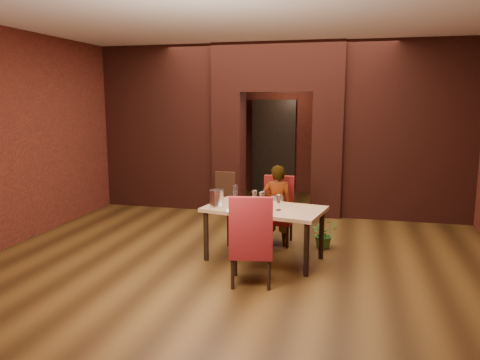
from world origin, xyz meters
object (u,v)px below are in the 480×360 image
object	(u,v)px
dining_table	(264,233)
wine_glass_a	(254,198)
wine_glass_b	(262,199)
water_bottle	(235,194)
chair_near	(252,239)
wine_bucket	(217,199)
chair_far	(277,211)
potted_plant	(324,233)
wine_glass_c	(279,203)
person_seated	(277,206)

from	to	relation	value
dining_table	wine_glass_a	xyz separation A→B (m)	(-0.16, 0.13, 0.46)
wine_glass_a	wine_glass_b	bearing A→B (deg)	-43.01
wine_glass_b	water_bottle	bearing A→B (deg)	168.22
chair_near	wine_bucket	bearing A→B (deg)	-57.65
chair_far	wine_glass_a	xyz separation A→B (m)	(-0.21, -0.62, 0.32)
chair_far	chair_near	bearing A→B (deg)	-91.21
wine_glass_b	potted_plant	size ratio (longest dim) A/B	0.48
wine_glass_b	chair_far	bearing A→B (deg)	83.47
wine_glass_a	wine_glass_b	distance (m)	0.18
chair_near	wine_glass_a	xyz separation A→B (m)	(-0.18, 0.99, 0.28)
chair_far	dining_table	bearing A→B (deg)	-93.66
chair_near	potted_plant	xyz separation A→B (m)	(0.75, 1.57, -0.33)
dining_table	chair_far	distance (m)	0.77
wine_glass_c	wine_glass_b	bearing A→B (deg)	152.73
water_bottle	dining_table	bearing A→B (deg)	-12.31
wine_glass_a	potted_plant	world-z (taller)	wine_glass_a
wine_glass_c	wine_bucket	size ratio (longest dim) A/B	0.86
chair_far	chair_near	distance (m)	1.60
dining_table	water_bottle	size ratio (longest dim) A/B	5.61
wine_glass_b	wine_glass_c	size ratio (longest dim) A/B	1.03
wine_bucket	wine_glass_c	bearing A→B (deg)	1.96
wine_glass_b	wine_bucket	size ratio (longest dim) A/B	0.89
wine_glass_b	wine_glass_c	distance (m)	0.28
person_seated	water_bottle	size ratio (longest dim) A/B	4.40
wine_glass_b	water_bottle	distance (m)	0.40
person_seated	wine_glass_c	world-z (taller)	person_seated
chair_far	wine_glass_c	world-z (taller)	chair_far
dining_table	potted_plant	xyz separation A→B (m)	(0.76, 0.72, -0.15)
person_seated	wine_glass_b	distance (m)	0.69
chair_near	wine_glass_b	bearing A→B (deg)	-96.40
water_bottle	wine_glass_c	bearing A→B (deg)	-18.12
wine_glass_b	water_bottle	world-z (taller)	water_bottle
wine_glass_c	potted_plant	size ratio (longest dim) A/B	0.47
dining_table	potted_plant	distance (m)	1.06
person_seated	water_bottle	bearing A→B (deg)	43.71
wine_glass_b	wine_bucket	world-z (taller)	wine_bucket
wine_bucket	wine_glass_a	bearing A→B (deg)	31.09
person_seated	wine_glass_a	world-z (taller)	person_seated
wine_glass_c	water_bottle	xyz separation A→B (m)	(-0.64, 0.21, 0.04)
chair_near	wine_glass_a	distance (m)	1.04
wine_glass_c	water_bottle	size ratio (longest dim) A/B	0.73
chair_near	wine_bucket	distance (m)	1.00
wine_glass_a	water_bottle	world-z (taller)	water_bottle
chair_near	water_bottle	xyz separation A→B (m)	(-0.44, 0.95, 0.32)
chair_far	potted_plant	xyz separation A→B (m)	(0.71, -0.03, -0.29)
chair_near	wine_glass_c	xyz separation A→B (m)	(0.20, 0.74, 0.29)
dining_table	person_seated	xyz separation A→B (m)	(0.06, 0.66, 0.24)
wine_glass_b	wine_glass_c	world-z (taller)	wine_glass_b
wine_glass_a	water_bottle	bearing A→B (deg)	-171.58
wine_glass_c	wine_glass_a	bearing A→B (deg)	146.62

